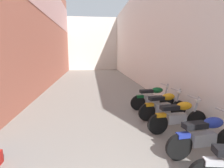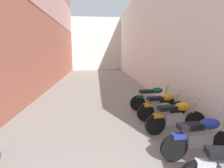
# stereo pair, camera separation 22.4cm
# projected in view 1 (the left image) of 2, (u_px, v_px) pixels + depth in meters

# --- Properties ---
(ground_plane) EXTENTS (38.92, 38.92, 0.00)m
(ground_plane) POSITION_uv_depth(u_px,v_px,m) (97.00, 94.00, 9.93)
(ground_plane) COLOR gray
(building_left) EXTENTS (0.45, 22.92, 8.17)m
(building_left) POSITION_uv_depth(u_px,v_px,m) (41.00, 21.00, 10.74)
(building_left) COLOR #B76651
(building_left) RESTS_ON ground
(building_right) EXTENTS (0.45, 22.92, 6.68)m
(building_right) POSITION_uv_depth(u_px,v_px,m) (146.00, 36.00, 11.67)
(building_right) COLOR silver
(building_right) RESTS_ON ground
(building_far_end) EXTENTS (9.13, 2.00, 6.52)m
(building_far_end) POSITION_uv_depth(u_px,v_px,m) (93.00, 44.00, 23.48)
(building_far_end) COLOR beige
(building_far_end) RESTS_ON ground
(motorcycle_third) EXTENTS (1.85, 0.58, 1.04)m
(motorcycle_third) POSITION_uv_depth(u_px,v_px,m) (205.00, 135.00, 3.94)
(motorcycle_third) COLOR black
(motorcycle_third) RESTS_ON ground
(motorcycle_fourth) EXTENTS (1.85, 0.58, 1.04)m
(motorcycle_fourth) POSITION_uv_depth(u_px,v_px,m) (178.00, 116.00, 5.15)
(motorcycle_fourth) COLOR black
(motorcycle_fourth) RESTS_ON ground
(motorcycle_fifth) EXTENTS (1.83, 0.58, 1.04)m
(motorcycle_fifth) POSITION_uv_depth(u_px,v_px,m) (164.00, 105.00, 6.18)
(motorcycle_fifth) COLOR black
(motorcycle_fifth) RESTS_ON ground
(motorcycle_sixth) EXTENTS (1.85, 0.58, 1.04)m
(motorcycle_sixth) POSITION_uv_depth(u_px,v_px,m) (153.00, 97.00, 7.23)
(motorcycle_sixth) COLOR black
(motorcycle_sixth) RESTS_ON ground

